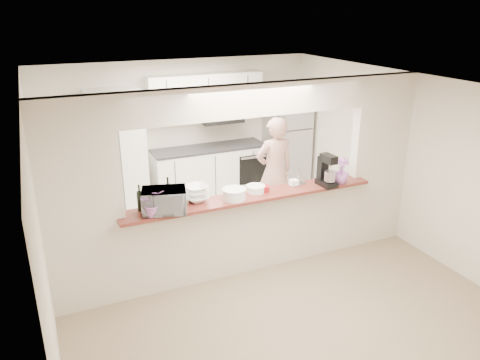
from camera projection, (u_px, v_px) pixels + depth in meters
floor at (249, 268)px, 6.39m from camera, size 6.00×6.00×0.00m
tile_overlay at (209, 223)px, 7.71m from camera, size 5.00×2.90×0.01m
partition at (250, 165)px, 5.87m from camera, size 5.00×0.15×2.50m
bar_counter at (250, 230)px, 6.18m from camera, size 3.40×0.38×1.09m
kitchen_cabinets at (175, 149)px, 8.31m from camera, size 3.15×0.62×2.25m
refrigerator at (287, 143)px, 9.14m from camera, size 0.75×0.70×1.70m
flower_left at (152, 202)px, 5.33m from camera, size 0.30×0.26×0.33m
wine_bottle_a at (168, 194)px, 5.62m from camera, size 0.07×0.07×0.36m
wine_bottle_b at (140, 201)px, 5.47m from camera, size 0.06×0.06×0.32m
toaster_oven at (164, 201)px, 5.43m from camera, size 0.59×0.47×0.28m
serving_bowls at (197, 194)px, 5.75m from camera, size 0.30×0.30×0.20m
plate_stack_a at (234, 194)px, 5.82m from camera, size 0.30×0.30×0.14m
plate_stack_b at (256, 189)px, 6.06m from camera, size 0.25×0.25×0.09m
red_bowl at (263, 189)px, 6.08m from camera, size 0.16×0.16×0.07m
tan_bowl at (251, 189)px, 6.08m from camera, size 0.14×0.14×0.07m
utensil_caddy at (297, 178)px, 6.30m from camera, size 0.26×0.18×0.23m
stand_mixer at (327, 172)px, 6.23m from camera, size 0.20×0.31×0.43m
flower_right at (341, 171)px, 6.32m from camera, size 0.26×0.26×0.36m
person at (274, 172)px, 7.41m from camera, size 0.65×0.43×1.77m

